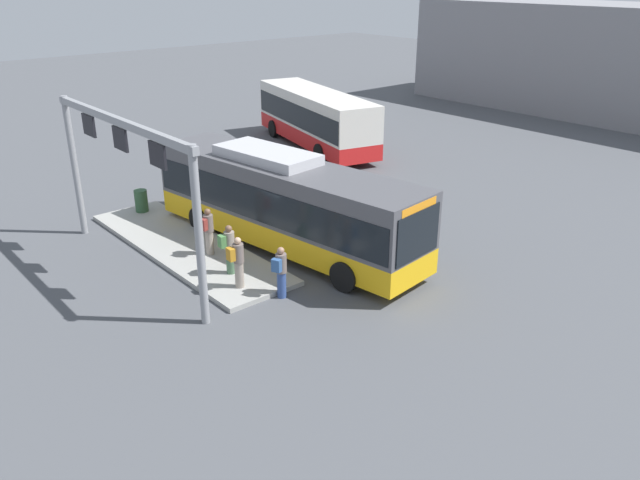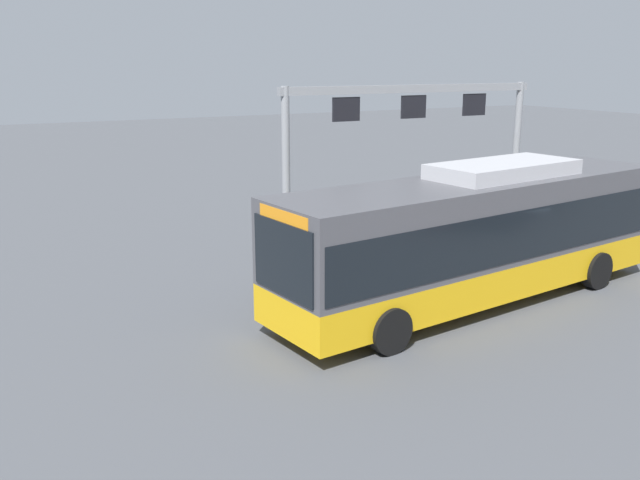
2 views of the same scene
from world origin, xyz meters
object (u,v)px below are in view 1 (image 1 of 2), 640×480
at_px(trash_bin, 141,201).
at_px(person_waiting_near, 238,261).
at_px(person_waiting_far, 208,230).
at_px(person_waiting_mid, 229,248).
at_px(bus_background_left, 316,116).
at_px(bus_main, 284,199).
at_px(person_boarding, 281,271).

bearing_deg(trash_bin, person_waiting_near, -5.41).
bearing_deg(trash_bin, person_waiting_far, -1.63).
bearing_deg(person_waiting_near, person_waiting_mid, 75.15).
xyz_separation_m(bus_background_left, person_waiting_mid, (10.81, -12.81, -0.73)).
distance_m(bus_background_left, person_waiting_near, 17.69).
height_order(bus_background_left, person_waiting_far, bus_background_left).
distance_m(bus_main, trash_bin, 6.95).
bearing_deg(trash_bin, bus_main, 21.17).
relative_size(bus_main, person_boarding, 6.87).
height_order(bus_main, person_boarding, bus_main).
relative_size(bus_background_left, person_boarding, 6.29).
height_order(bus_background_left, person_waiting_near, bus_background_left).
bearing_deg(bus_background_left, person_boarding, 150.28).
relative_size(bus_main, person_waiting_far, 6.87).
height_order(person_boarding, trash_bin, person_boarding).
xyz_separation_m(bus_main, person_waiting_mid, (0.83, -2.92, -0.76)).
xyz_separation_m(person_waiting_mid, trash_bin, (-7.21, 0.45, -0.44)).
relative_size(bus_background_left, person_waiting_mid, 6.29).
height_order(person_waiting_near, trash_bin, person_waiting_near).
relative_size(person_boarding, person_waiting_near, 1.00).
bearing_deg(person_boarding, person_waiting_far, 70.36).
xyz_separation_m(bus_main, bus_background_left, (-9.97, 9.90, -0.03)).
bearing_deg(bus_main, person_waiting_far, -115.90).
bearing_deg(person_boarding, person_waiting_near, 101.63).
bearing_deg(trash_bin, person_boarding, -0.07).
bearing_deg(trash_bin, person_waiting_mid, -3.54).
bearing_deg(person_waiting_far, person_waiting_mid, -116.62).
height_order(bus_background_left, person_waiting_mid, bus_background_left).
bearing_deg(bus_main, person_boarding, -46.60).
distance_m(person_boarding, person_waiting_far, 3.91).
bearing_deg(person_waiting_mid, trash_bin, 91.93).
relative_size(bus_main, person_waiting_near, 6.87).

